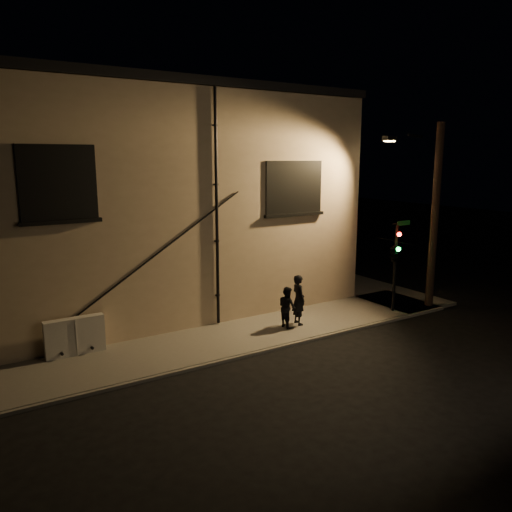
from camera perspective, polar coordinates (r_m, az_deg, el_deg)
ground at (r=17.20m, az=5.75°, el=-9.72°), size 90.00×90.00×0.00m
sidewalk at (r=21.23m, az=1.08°, el=-5.39°), size 21.00×16.00×0.12m
building at (r=22.77m, az=-14.40°, el=6.52°), size 16.20×12.23×8.80m
utility_cabinet at (r=16.53m, az=-20.00°, el=-8.62°), size 1.79×0.30×1.18m
pedestrian_a at (r=18.26m, az=4.88°, el=-4.99°), size 0.53×0.73×1.85m
pedestrian_b at (r=17.98m, az=3.58°, el=-5.84°), size 0.58×0.73×1.48m
traffic_signal at (r=19.97m, az=15.54°, el=0.44°), size 1.23×2.10×3.58m
streetlamp_pole at (r=21.18m, az=19.51°, el=4.66°), size 2.03×1.40×7.47m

